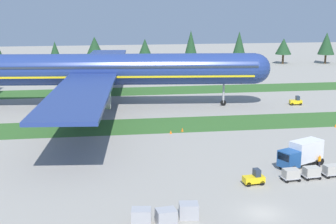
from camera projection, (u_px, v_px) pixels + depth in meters
ground_plane at (262, 213)px, 52.64m from camera, size 400.00×400.00×0.00m
grass_strip_near at (192, 124)px, 90.04m from camera, size 320.00×11.22×0.01m
grass_strip_far at (166, 90)px, 123.23m from camera, size 320.00×11.22×0.01m
airliner at (100, 69)px, 102.76m from camera, size 71.72×88.15×22.41m
baggage_tug at (254, 178)px, 60.62m from camera, size 2.73×1.58×1.97m
cargo_dolly_lead at (291, 174)px, 61.84m from camera, size 2.35×1.73×1.55m
cargo_dolly_second at (312, 172)px, 62.55m from camera, size 2.35×1.73×1.55m
cargo_dolly_third at (332, 170)px, 63.27m from camera, size 2.35×1.73×1.55m
catering_truck at (302, 153)px, 66.76m from camera, size 7.27×5.05×3.58m
pushback_tractor at (296, 101)px, 106.20m from camera, size 2.72×1.56×1.97m
ground_crew_marshaller at (320, 160)px, 66.85m from camera, size 0.48×0.36×1.74m
uld_container_0 at (141, 216)px, 49.97m from camera, size 2.19×1.85×1.61m
uld_container_1 at (166, 217)px, 49.92m from camera, size 2.19×1.84×1.58m
uld_container_2 at (189, 211)px, 51.36m from camera, size 2.15×1.80×1.61m
taxiway_marker_0 at (336, 126)px, 87.76m from camera, size 0.44×0.44×0.64m
taxiway_marker_1 at (171, 132)px, 83.60m from camera, size 0.44×0.44×0.62m
taxiway_marker_2 at (182, 129)px, 85.00m from camera, size 0.44×0.44×0.69m
distant_tree_line at (163, 46)px, 163.99m from camera, size 194.79×10.65×12.18m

